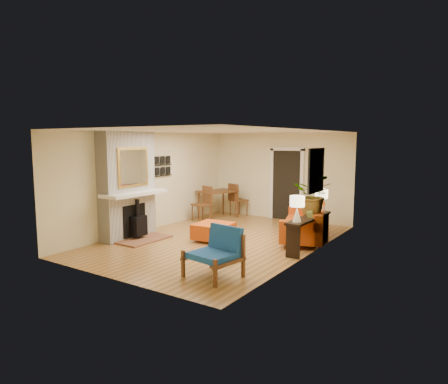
{
  "coord_description": "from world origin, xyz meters",
  "views": [
    {
      "loc": [
        5.28,
        -7.72,
        2.39
      ],
      "look_at": [
        0.0,
        0.2,
        1.15
      ],
      "focal_mm": 32.0,
      "sensor_mm": 36.0,
      "label": 1
    }
  ],
  "objects_px": {
    "dining_table": "(219,196)",
    "lamp_far": "(321,198)",
    "blue_chair": "(218,249)",
    "houseplant": "(314,194)",
    "ottoman": "(214,231)",
    "sofa": "(307,224)",
    "lamp_near": "(297,206)",
    "console_table": "(309,223)"
  },
  "relations": [
    {
      "from": "lamp_far",
      "to": "houseplant",
      "type": "xyz_separation_m",
      "value": [
        -0.01,
        -0.43,
        0.12
      ]
    },
    {
      "from": "dining_table",
      "to": "houseplant",
      "type": "height_order",
      "value": "houseplant"
    },
    {
      "from": "ottoman",
      "to": "console_table",
      "type": "relative_size",
      "value": 0.49
    },
    {
      "from": "sofa",
      "to": "blue_chair",
      "type": "distance_m",
      "value": 3.38
    },
    {
      "from": "ottoman",
      "to": "blue_chair",
      "type": "distance_m",
      "value": 2.48
    },
    {
      "from": "ottoman",
      "to": "blue_chair",
      "type": "xyz_separation_m",
      "value": [
        1.48,
        -1.97,
        0.23
      ]
    },
    {
      "from": "ottoman",
      "to": "console_table",
      "type": "height_order",
      "value": "console_table"
    },
    {
      "from": "ottoman",
      "to": "houseplant",
      "type": "distance_m",
      "value": 2.5
    },
    {
      "from": "ottoman",
      "to": "blue_chair",
      "type": "bearing_deg",
      "value": -53.11
    },
    {
      "from": "console_table",
      "to": "lamp_far",
      "type": "height_order",
      "value": "lamp_far"
    },
    {
      "from": "dining_table",
      "to": "console_table",
      "type": "distance_m",
      "value": 4.07
    },
    {
      "from": "sofa",
      "to": "lamp_far",
      "type": "relative_size",
      "value": 4.38
    },
    {
      "from": "dining_table",
      "to": "lamp_near",
      "type": "bearing_deg",
      "value": -34.38
    },
    {
      "from": "console_table",
      "to": "houseplant",
      "type": "relative_size",
      "value": 2.01
    },
    {
      "from": "blue_chair",
      "to": "lamp_far",
      "type": "height_order",
      "value": "lamp_far"
    },
    {
      "from": "blue_chair",
      "to": "console_table",
      "type": "xyz_separation_m",
      "value": [
        0.69,
        2.54,
        0.11
      ]
    },
    {
      "from": "sofa",
      "to": "dining_table",
      "type": "relative_size",
      "value": 1.2
    },
    {
      "from": "sofa",
      "to": "lamp_near",
      "type": "bearing_deg",
      "value": -76.29
    },
    {
      "from": "lamp_near",
      "to": "houseplant",
      "type": "height_order",
      "value": "houseplant"
    },
    {
      "from": "lamp_near",
      "to": "lamp_far",
      "type": "bearing_deg",
      "value": 90.0
    },
    {
      "from": "lamp_far",
      "to": "ottoman",
      "type": "bearing_deg",
      "value": -149.54
    },
    {
      "from": "blue_chair",
      "to": "console_table",
      "type": "distance_m",
      "value": 2.63
    },
    {
      "from": "ottoman",
      "to": "lamp_far",
      "type": "xyz_separation_m",
      "value": [
        2.17,
        1.28,
        0.82
      ]
    },
    {
      "from": "ottoman",
      "to": "dining_table",
      "type": "relative_size",
      "value": 0.46
    },
    {
      "from": "console_table",
      "to": "lamp_near",
      "type": "distance_m",
      "value": 0.84
    },
    {
      "from": "sofa",
      "to": "dining_table",
      "type": "distance_m",
      "value": 3.43
    },
    {
      "from": "ottoman",
      "to": "lamp_near",
      "type": "relative_size",
      "value": 1.68
    },
    {
      "from": "ottoman",
      "to": "dining_table",
      "type": "distance_m",
      "value": 2.83
    },
    {
      "from": "sofa",
      "to": "houseplant",
      "type": "relative_size",
      "value": 2.58
    },
    {
      "from": "console_table",
      "to": "lamp_near",
      "type": "xyz_separation_m",
      "value": [
        0.0,
        -0.68,
        0.49
      ]
    },
    {
      "from": "ottoman",
      "to": "lamp_near",
      "type": "xyz_separation_m",
      "value": [
        2.17,
        -0.12,
        0.82
      ]
    },
    {
      "from": "blue_chair",
      "to": "console_table",
      "type": "height_order",
      "value": "blue_chair"
    },
    {
      "from": "sofa",
      "to": "ottoman",
      "type": "relative_size",
      "value": 2.6
    },
    {
      "from": "lamp_near",
      "to": "houseplant",
      "type": "xyz_separation_m",
      "value": [
        -0.01,
        0.96,
        0.12
      ]
    },
    {
      "from": "dining_table",
      "to": "lamp_far",
      "type": "xyz_separation_m",
      "value": [
        3.64,
        -1.1,
        0.38
      ]
    },
    {
      "from": "houseplant",
      "to": "lamp_far",
      "type": "bearing_deg",
      "value": 88.68
    },
    {
      "from": "ottoman",
      "to": "dining_table",
      "type": "bearing_deg",
      "value": 121.75
    },
    {
      "from": "lamp_near",
      "to": "lamp_far",
      "type": "xyz_separation_m",
      "value": [
        0.0,
        1.39,
        0.0
      ]
    },
    {
      "from": "ottoman",
      "to": "lamp_near",
      "type": "bearing_deg",
      "value": -3.07
    },
    {
      "from": "dining_table",
      "to": "lamp_far",
      "type": "distance_m",
      "value": 3.82
    },
    {
      "from": "blue_chair",
      "to": "houseplant",
      "type": "distance_m",
      "value": 2.98
    },
    {
      "from": "console_table",
      "to": "lamp_far",
      "type": "distance_m",
      "value": 0.86
    }
  ]
}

